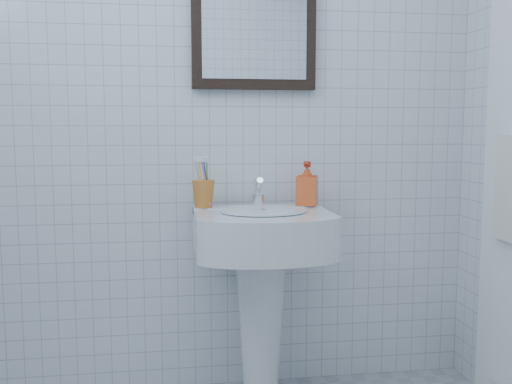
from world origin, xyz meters
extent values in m
cube|color=silver|center=(0.00, 1.20, 1.25)|extent=(2.20, 0.02, 2.50)
cone|color=silver|center=(0.18, 1.01, 0.32)|extent=(0.20, 0.20, 0.64)
cube|color=silver|center=(0.18, 0.96, 0.70)|extent=(0.51, 0.36, 0.15)
cube|color=silver|center=(0.18, 1.10, 0.76)|extent=(0.51, 0.09, 0.03)
cylinder|color=white|center=(0.18, 0.93, 0.78)|extent=(0.32, 0.32, 0.01)
cylinder|color=white|center=(0.18, 1.08, 0.80)|extent=(0.05, 0.05, 0.05)
cylinder|color=white|center=(0.18, 1.06, 0.86)|extent=(0.02, 0.09, 0.08)
cylinder|color=white|center=(0.18, 1.10, 0.84)|extent=(0.03, 0.05, 0.09)
imported|color=#D54B14|center=(0.38, 1.09, 0.86)|extent=(0.10, 0.10, 0.17)
cube|color=black|center=(0.18, 1.18, 1.55)|extent=(0.50, 0.04, 0.62)
cube|color=white|center=(0.18, 1.16, 1.55)|extent=(0.42, 0.00, 0.54)
cube|color=silver|center=(1.04, 0.73, 0.87)|extent=(0.03, 0.16, 0.38)
camera|label=1|loc=(-0.16, -1.13, 1.08)|focal=40.00mm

